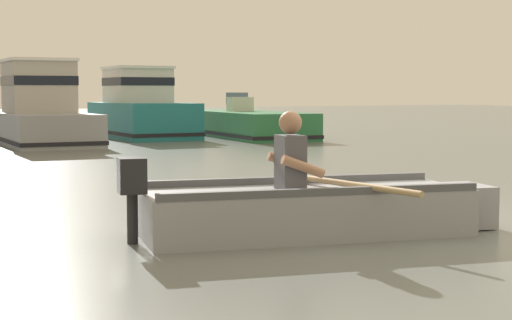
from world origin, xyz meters
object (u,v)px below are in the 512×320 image
(rowboat_with_person, at_px, (312,209))
(moored_boat_green, at_px, (246,125))
(moored_boat_grey, at_px, (41,113))
(moored_boat_teal, at_px, (141,111))

(rowboat_with_person, height_order, moored_boat_green, moored_boat_green)
(rowboat_with_person, xyz_separation_m, moored_boat_grey, (1.76, 15.06, 0.57))
(moored_boat_teal, distance_m, moored_boat_green, 3.21)
(rowboat_with_person, xyz_separation_m, moored_boat_green, (8.12, 15.19, 0.12))
(moored_boat_grey, height_order, moored_boat_teal, moored_boat_grey)
(moored_boat_green, bearing_deg, moored_boat_grey, -178.90)
(moored_boat_green, bearing_deg, moored_boat_teal, 156.06)
(moored_boat_grey, distance_m, moored_boat_green, 6.37)
(rowboat_with_person, distance_m, moored_boat_green, 17.22)
(moored_boat_teal, bearing_deg, rowboat_with_person, -107.55)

